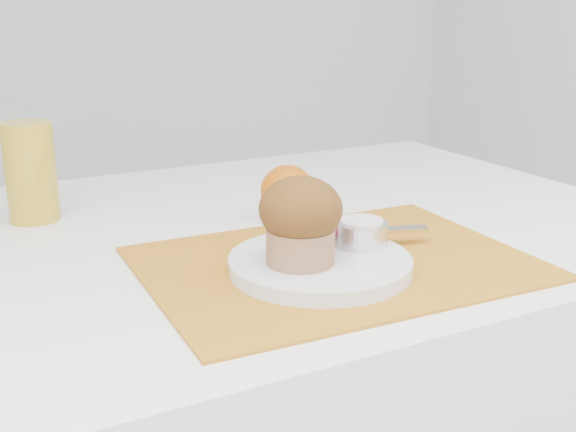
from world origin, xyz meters
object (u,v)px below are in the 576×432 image
muffin (301,219)px  plate (320,264)px  orange (287,192)px  juice_glass (31,172)px

muffin → plate: bearing=9.0°
orange → plate: bearing=-108.3°
plate → orange: 0.23m
plate → juice_glass: bearing=124.2°
plate → muffin: bearing=-171.0°
plate → muffin: (-0.03, -0.00, 0.06)m
juice_glass → muffin: juice_glass is taller
orange → muffin: bearing=-114.4°
muffin → orange: bearing=65.6°
plate → muffin: 0.07m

